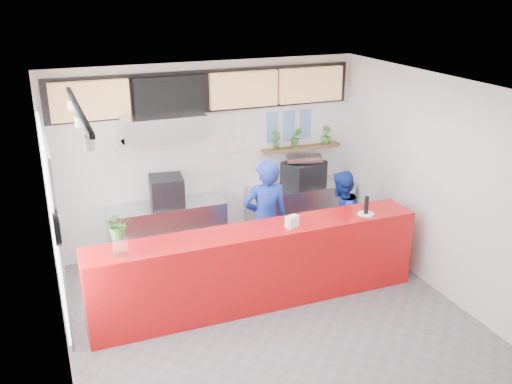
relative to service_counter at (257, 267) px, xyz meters
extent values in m
plane|color=slate|center=(0.00, -0.40, -0.55)|extent=(5.00, 5.00, 0.00)
plane|color=silver|center=(0.00, -0.40, 2.45)|extent=(5.00, 5.00, 0.00)
plane|color=white|center=(0.00, 2.10, 0.95)|extent=(5.00, 0.00, 5.00)
plane|color=white|center=(-2.50, -0.40, 0.95)|extent=(0.00, 5.00, 5.00)
plane|color=white|center=(2.50, -0.40, 0.95)|extent=(0.00, 5.00, 5.00)
cube|color=red|center=(0.00, 0.00, 0.00)|extent=(4.50, 0.60, 1.10)
cube|color=beige|center=(0.00, 2.09, 2.05)|extent=(5.00, 0.02, 0.80)
cube|color=#B2B5BA|center=(-0.80, 1.80, -0.10)|extent=(1.80, 0.60, 0.90)
cube|color=black|center=(-0.77, 1.80, 0.57)|extent=(0.54, 0.54, 0.44)
cube|color=#B2B5BA|center=(-0.80, 1.75, 1.60)|extent=(1.20, 0.70, 0.35)
cube|color=#B2B5BA|center=(-0.80, 1.75, 1.40)|extent=(1.20, 0.69, 0.31)
cube|color=#B2B5BA|center=(1.50, 1.80, -0.10)|extent=(1.80, 0.60, 0.90)
cube|color=black|center=(1.56, 1.80, 0.56)|extent=(0.77, 0.65, 0.42)
cube|color=silver|center=(1.56, 1.80, 0.83)|extent=(0.68, 0.57, 0.05)
cube|color=brown|center=(1.60, 2.00, 0.95)|extent=(1.40, 0.18, 0.04)
cube|color=tan|center=(-1.75, 1.98, 2.00)|extent=(1.10, 0.10, 0.55)
cube|color=black|center=(-0.59, 1.98, 2.00)|extent=(1.10, 0.10, 0.55)
cube|color=tan|center=(0.57, 1.98, 2.00)|extent=(1.10, 0.10, 0.55)
cube|color=tan|center=(1.73, 1.98, 2.00)|extent=(1.10, 0.10, 0.55)
cube|color=black|center=(0.00, 2.06, 2.00)|extent=(4.80, 0.04, 0.65)
cube|color=silver|center=(-2.47, -0.10, 1.15)|extent=(0.04, 2.20, 1.90)
cube|color=#B2B5BA|center=(-2.45, -0.10, 1.15)|extent=(0.03, 2.30, 2.00)
cylinder|color=black|center=(-2.46, -1.30, 1.50)|extent=(0.05, 0.30, 0.30)
cylinder|color=white|center=(-2.43, -1.30, 1.50)|extent=(0.02, 0.26, 0.26)
cube|color=black|center=(-2.10, -0.40, 2.39)|extent=(0.05, 2.40, 0.04)
cylinder|color=silver|center=(0.15, 2.07, 1.20)|extent=(0.24, 0.03, 0.24)
cylinder|color=silver|center=(0.45, 2.07, 1.10)|extent=(0.24, 0.03, 0.24)
cylinder|color=silver|center=(0.15, 2.07, 0.90)|extent=(0.24, 0.03, 0.24)
cylinder|color=silver|center=(0.50, 2.07, 1.35)|extent=(0.24, 0.03, 0.24)
cube|color=#598CBF|center=(1.10, 2.08, 1.45)|extent=(0.20, 0.02, 0.25)
cube|color=#598CBF|center=(1.40, 2.08, 1.45)|extent=(0.20, 0.02, 0.25)
cube|color=#598CBF|center=(1.70, 2.08, 1.45)|extent=(0.20, 0.02, 0.25)
cube|color=#598CBF|center=(1.10, 2.08, 1.20)|extent=(0.20, 0.02, 0.25)
cube|color=#598CBF|center=(1.40, 2.08, 1.20)|extent=(0.20, 0.02, 0.25)
cube|color=#598CBF|center=(1.70, 2.08, 1.20)|extent=(0.20, 0.02, 0.25)
imported|color=#162E98|center=(0.38, 0.63, 0.36)|extent=(0.71, 0.52, 1.82)
imported|color=#162E98|center=(1.60, 0.61, 0.20)|extent=(0.92, 0.88, 1.50)
imported|color=#396F26|center=(1.14, 2.00, 1.13)|extent=(0.19, 0.14, 0.33)
imported|color=#396F26|center=(1.50, 2.00, 1.14)|extent=(0.22, 0.20, 0.33)
imported|color=#396F26|center=(2.06, 2.00, 1.12)|extent=(0.18, 0.16, 0.30)
cylinder|color=white|center=(-1.77, -0.08, 0.66)|extent=(0.22, 0.22, 0.22)
imported|color=#396F26|center=(-1.77, -0.08, 0.94)|extent=(0.34, 0.31, 0.34)
cube|color=white|center=(0.45, -0.09, 0.62)|extent=(0.20, 0.16, 0.15)
cylinder|color=white|center=(1.58, -0.10, 0.56)|extent=(0.27, 0.27, 0.02)
cylinder|color=black|center=(1.58, -0.10, 0.69)|extent=(0.06, 0.06, 0.25)
camera|label=1|loc=(-2.53, -6.29, 3.60)|focal=40.00mm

